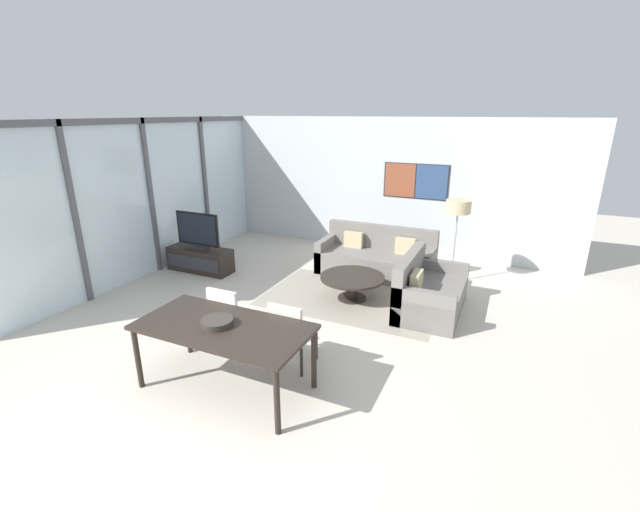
% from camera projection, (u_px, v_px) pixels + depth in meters
% --- Properties ---
extents(ground_plane, '(24.00, 24.00, 0.00)m').
position_uv_depth(ground_plane, '(196.00, 418.00, 4.27)').
color(ground_plane, beige).
extents(wall_back, '(7.94, 0.09, 2.80)m').
position_uv_depth(wall_back, '(382.00, 186.00, 9.07)').
color(wall_back, silver).
rests_on(wall_back, ground_plane).
extents(window_wall_left, '(0.07, 6.11, 2.80)m').
position_uv_depth(window_wall_left, '(149.00, 191.00, 7.77)').
color(window_wall_left, silver).
rests_on(window_wall_left, ground_plane).
extents(area_rug, '(2.80, 1.78, 0.01)m').
position_uv_depth(area_rug, '(352.00, 299.00, 6.97)').
color(area_rug, gray).
rests_on(area_rug, ground_plane).
extents(tv_console, '(1.27, 0.45, 0.45)m').
position_uv_depth(tv_console, '(200.00, 260.00, 8.13)').
color(tv_console, black).
rests_on(tv_console, ground_plane).
extents(television, '(0.93, 0.20, 0.69)m').
position_uv_depth(television, '(198.00, 231.00, 7.95)').
color(television, '#2D2D33').
rests_on(television, tv_console).
extents(sofa_main, '(2.11, 0.88, 0.87)m').
position_uv_depth(sofa_main, '(377.00, 259.00, 8.00)').
color(sofa_main, slate).
rests_on(sofa_main, ground_plane).
extents(sofa_side, '(0.88, 1.49, 0.87)m').
position_uv_depth(sofa_side, '(426.00, 293.00, 6.49)').
color(sofa_side, slate).
rests_on(sofa_side, ground_plane).
extents(coffee_table, '(1.04, 1.04, 0.40)m').
position_uv_depth(coffee_table, '(352.00, 282.00, 6.88)').
color(coffee_table, black).
rests_on(coffee_table, ground_plane).
extents(dining_table, '(1.86, 0.92, 0.76)m').
position_uv_depth(dining_table, '(224.00, 331.00, 4.53)').
color(dining_table, black).
rests_on(dining_table, ground_plane).
extents(dining_chair_left, '(0.46, 0.46, 0.85)m').
position_uv_depth(dining_chair_left, '(229.00, 313.00, 5.39)').
color(dining_chair_left, beige).
rests_on(dining_chair_left, ground_plane).
extents(dining_chair_centre, '(0.46, 0.46, 0.85)m').
position_uv_depth(dining_chair_centre, '(291.00, 330.00, 4.97)').
color(dining_chair_centre, beige).
rests_on(dining_chair_centre, ground_plane).
extents(fruit_bowl, '(0.34, 0.34, 0.07)m').
position_uv_depth(fruit_bowl, '(217.00, 322.00, 4.50)').
color(fruit_bowl, '#332D28').
rests_on(fruit_bowl, dining_table).
extents(floor_lamp, '(0.42, 0.42, 1.49)m').
position_uv_depth(floor_lamp, '(458.00, 211.00, 7.22)').
color(floor_lamp, '#2D2D33').
rests_on(floor_lamp, ground_plane).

